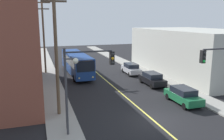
# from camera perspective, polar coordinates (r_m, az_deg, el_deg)

# --- Properties ---
(ground_plane) EXTENTS (120.00, 120.00, 0.00)m
(ground_plane) POSITION_cam_1_polar(r_m,az_deg,el_deg) (20.15, 10.01, -11.91)
(ground_plane) COLOR black
(sidewalk_left) EXTENTS (2.50, 90.00, 0.15)m
(sidewalk_left) POSITION_cam_1_polar(r_m,az_deg,el_deg) (27.46, -13.84, -5.38)
(sidewalk_left) COLOR gray
(sidewalk_left) RESTS_ON ground
(sidewalk_right) EXTENTS (2.50, 90.00, 0.15)m
(sidewalk_right) POSITION_cam_1_polar(r_m,az_deg,el_deg) (31.77, 13.24, -2.99)
(sidewalk_right) COLOR gray
(sidewalk_right) RESTS_ON ground
(lane_stripe_center) EXTENTS (0.16, 60.00, 0.01)m
(lane_stripe_center) POSITION_cam_1_polar(r_m,az_deg,el_deg) (33.43, -2.00, -2.06)
(lane_stripe_center) COLOR #D8CC4C
(lane_stripe_center) RESTS_ON ground
(building_right_warehouse) EXTENTS (12.00, 21.63, 6.69)m
(building_right_warehouse) POSITION_cam_1_polar(r_m,az_deg,el_deg) (38.84, 19.27, 4.26)
(building_right_warehouse) COLOR #B2B2A8
(building_right_warehouse) RESTS_ON ground
(city_bus) EXTENTS (2.94, 12.22, 3.20)m
(city_bus) POSITION_cam_1_polar(r_m,az_deg,el_deg) (35.85, -8.55, 1.73)
(city_bus) COLOR navy
(city_bus) RESTS_ON ground
(parked_car_green) EXTENTS (1.86, 4.42, 1.62)m
(parked_car_green) POSITION_cam_1_polar(r_m,az_deg,el_deg) (24.42, 16.75, -5.84)
(parked_car_green) COLOR #196038
(parked_car_green) RESTS_ON ground
(parked_car_black) EXTENTS (1.84, 4.41, 1.62)m
(parked_car_black) POSITION_cam_1_polar(r_m,az_deg,el_deg) (30.25, 9.62, -2.09)
(parked_car_black) COLOR black
(parked_car_black) RESTS_ON ground
(parked_car_silver) EXTENTS (1.95, 4.46, 1.62)m
(parked_car_silver) POSITION_cam_1_polar(r_m,az_deg,el_deg) (36.18, 4.62, 0.35)
(parked_car_silver) COLOR #B7B7BC
(parked_car_silver) RESTS_ON ground
(utility_pole_near) EXTENTS (2.40, 0.28, 10.89)m
(utility_pole_near) POSITION_cam_1_polar(r_m,az_deg,el_deg) (19.89, -13.37, 5.92)
(utility_pole_near) COLOR brown
(utility_pole_near) RESTS_ON sidewalk_left
(utility_pole_mid) EXTENTS (2.40, 0.28, 11.03)m
(utility_pole_mid) POSITION_cam_1_polar(r_m,az_deg,el_deg) (37.16, -16.16, 8.54)
(utility_pole_mid) COLOR brown
(utility_pole_mid) RESTS_ON sidewalk_left
(traffic_signal_left_corner) EXTENTS (3.75, 0.48, 6.00)m
(traffic_signal_left_corner) POSITION_cam_1_polar(r_m,az_deg,el_deg) (17.46, -6.15, -0.64)
(traffic_signal_left_corner) COLOR #2D2D33
(traffic_signal_left_corner) RESTS_ON sidewalk_left
(traffic_signal_right_corner) EXTENTS (3.75, 0.48, 6.00)m
(traffic_signal_right_corner) POSITION_cam_1_polar(r_m,az_deg,el_deg) (21.10, 24.99, 0.48)
(traffic_signal_right_corner) COLOR #2D2D33
(traffic_signal_right_corner) RESTS_ON sidewalk_right
(street_lamp_left) EXTENTS (0.98, 0.40, 5.50)m
(street_lamp_left) POSITION_cam_1_polar(r_m,az_deg,el_deg) (16.41, -10.25, -3.60)
(street_lamp_left) COLOR #38383D
(street_lamp_left) RESTS_ON sidewalk_left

